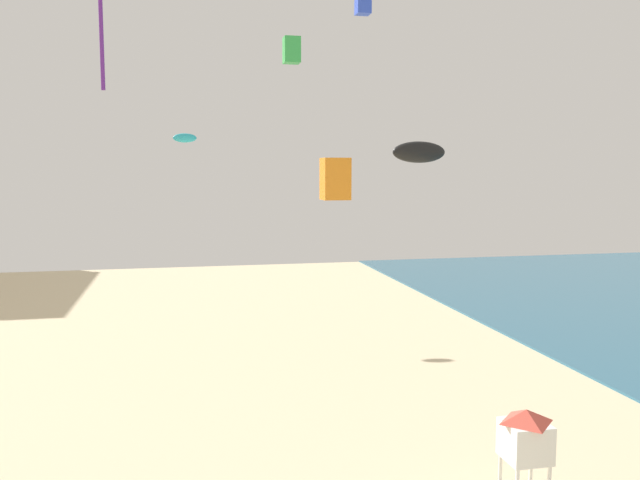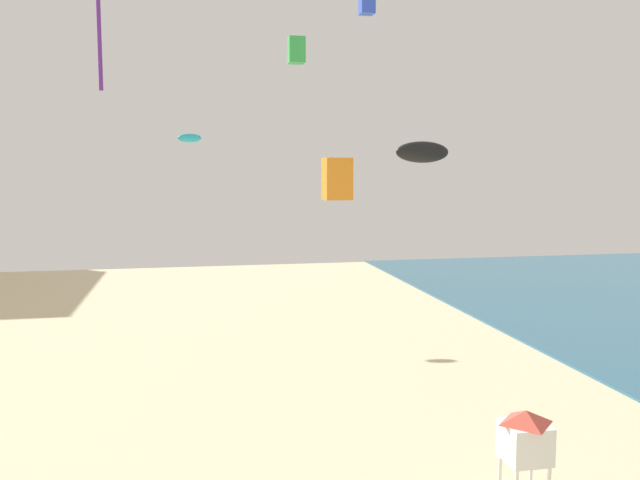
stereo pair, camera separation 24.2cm
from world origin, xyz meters
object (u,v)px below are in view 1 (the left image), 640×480
at_px(kite_blue_box, 363,3).
at_px(kite_green_box, 292,50).
at_px(kite_orange_box, 335,179).
at_px(kite_cyan_parafoil, 185,138).
at_px(lifeguard_stand, 526,436).
at_px(kite_black_parafoil, 419,152).

distance_m(kite_blue_box, kite_green_box, 7.64).
bearing_deg(kite_green_box, kite_orange_box, -94.26).
bearing_deg(kite_cyan_parafoil, kite_blue_box, -33.57).
height_order(lifeguard_stand, kite_blue_box, kite_blue_box).
height_order(kite_blue_box, kite_green_box, kite_blue_box).
bearing_deg(kite_green_box, kite_black_parafoil, -72.10).
distance_m(kite_blue_box, kite_cyan_parafoil, 12.45).
distance_m(lifeguard_stand, kite_cyan_parafoil, 26.46).
bearing_deg(kite_black_parafoil, kite_orange_box, -136.83).
relative_size(kite_cyan_parafoil, kite_black_parafoil, 0.54).
relative_size(lifeguard_stand, kite_black_parafoil, 1.03).
xyz_separation_m(kite_black_parafoil, kite_orange_box, (-5.00, -4.69, -1.13)).
bearing_deg(kite_blue_box, lifeguard_stand, -91.80).
height_order(kite_blue_box, kite_cyan_parafoil, kite_blue_box).
xyz_separation_m(lifeguard_stand, kite_green_box, (-1.85, 24.86, 14.09)).
xyz_separation_m(kite_cyan_parafoil, kite_black_parafoil, (10.21, -10.41, -1.03)).
distance_m(kite_black_parafoil, kite_orange_box, 6.95).
bearing_deg(kite_blue_box, kite_cyan_parafoil, 146.43).
height_order(kite_green_box, kite_orange_box, kite_green_box).
bearing_deg(kite_green_box, kite_blue_box, -71.40).
height_order(kite_black_parafoil, kite_orange_box, kite_black_parafoil).
bearing_deg(kite_blue_box, kite_orange_box, -111.47).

